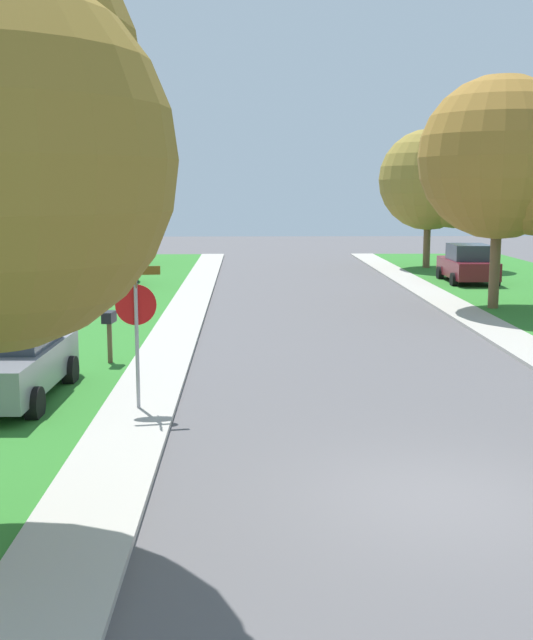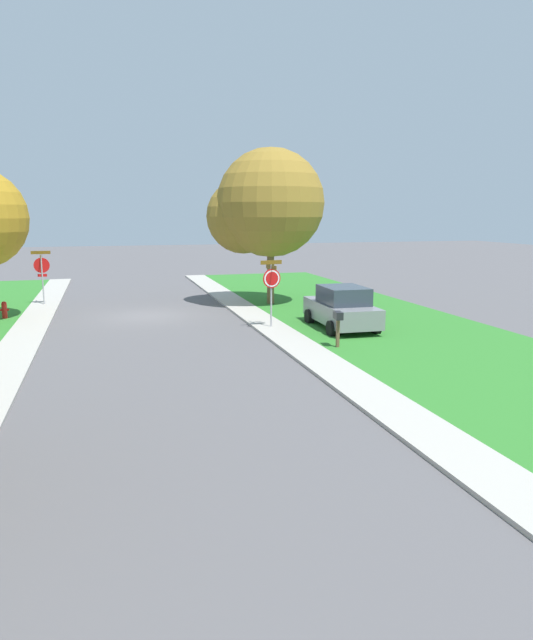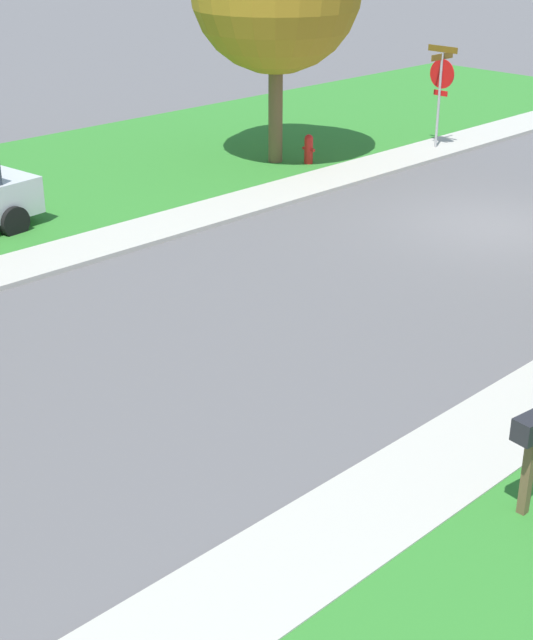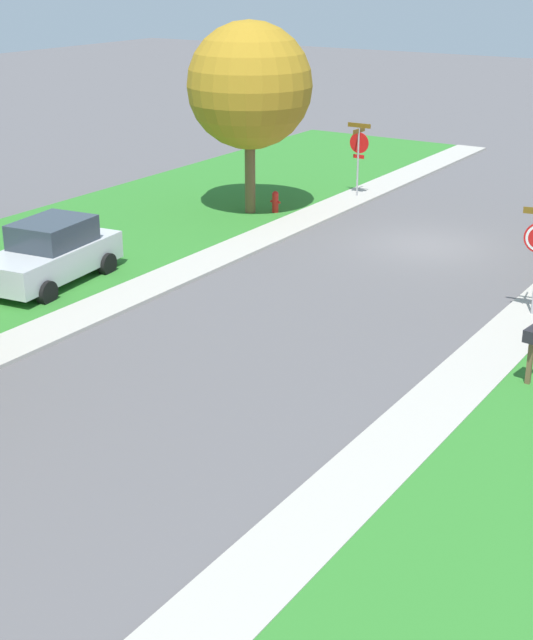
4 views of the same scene
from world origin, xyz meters
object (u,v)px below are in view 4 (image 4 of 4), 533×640
at_px(tree_across_right, 246,89).
at_px(fire_hydrant, 275,202).
at_px(stop_sign_near_corner, 359,148).
at_px(mailbox, 532,342).
at_px(car_silver_behind_trees, 51,253).

bearing_deg(tree_across_right, fire_hydrant, -162.67).
bearing_deg(tree_across_right, stop_sign_near_corner, -119.46).
height_order(fire_hydrant, mailbox, mailbox).
distance_m(stop_sign_near_corner, tree_across_right, 5.17).
distance_m(car_silver_behind_trees, tree_across_right, 9.88).
xyz_separation_m(car_silver_behind_trees, tree_across_right, (-0.18, -9.28, 3.38)).
xyz_separation_m(tree_across_right, mailbox, (-12.86, 8.75, -3.25)).
relative_size(stop_sign_near_corner, tree_across_right, 0.43).
height_order(stop_sign_near_corner, mailbox, stop_sign_near_corner).
relative_size(stop_sign_near_corner, mailbox, 2.11).
distance_m(stop_sign_near_corner, fire_hydrant, 4.17).
bearing_deg(mailbox, car_silver_behind_trees, 2.35).
relative_size(car_silver_behind_trees, tree_across_right, 0.69).
bearing_deg(tree_across_right, car_silver_behind_trees, 88.89).
xyz_separation_m(stop_sign_near_corner, mailbox, (-10.60, 12.75, -0.87)).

